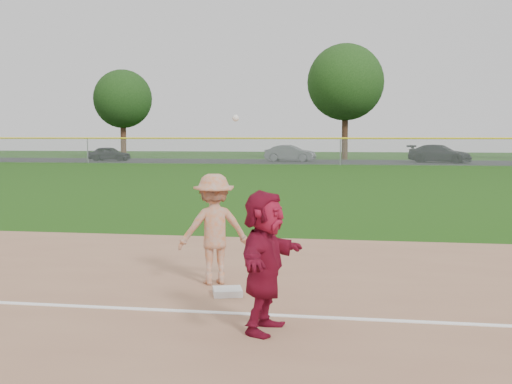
% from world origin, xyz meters
% --- Properties ---
extents(ground, '(160.00, 160.00, 0.00)m').
position_xyz_m(ground, '(0.00, 0.00, 0.00)').
color(ground, '#1B440D').
rests_on(ground, ground).
extents(foul_line, '(60.00, 0.10, 0.01)m').
position_xyz_m(foul_line, '(0.00, -0.80, 0.03)').
color(foul_line, white).
rests_on(foul_line, infield_dirt).
extents(parking_asphalt, '(120.00, 10.00, 0.01)m').
position_xyz_m(parking_asphalt, '(0.00, 46.00, 0.01)').
color(parking_asphalt, black).
rests_on(parking_asphalt, ground).
extents(first_base, '(0.48, 0.48, 0.09)m').
position_xyz_m(first_base, '(-0.16, 0.10, 0.06)').
color(first_base, silver).
rests_on(first_base, infield_dirt).
extents(base_runner, '(0.74, 1.51, 1.56)m').
position_xyz_m(base_runner, '(0.58, -1.42, 0.80)').
color(base_runner, maroon).
rests_on(base_runner, infield_dirt).
extents(car_left, '(3.67, 1.54, 1.24)m').
position_xyz_m(car_left, '(-20.17, 44.90, 0.63)').
color(car_left, black).
rests_on(car_left, parking_asphalt).
extents(car_mid, '(4.36, 1.90, 1.39)m').
position_xyz_m(car_mid, '(-4.44, 46.02, 0.71)').
color(car_mid, '#505256').
rests_on(car_mid, parking_asphalt).
extents(car_right, '(5.43, 3.68, 1.46)m').
position_xyz_m(car_right, '(7.81, 45.52, 0.74)').
color(car_right, black).
rests_on(car_right, parking_asphalt).
extents(first_base_play, '(1.19, 0.97, 2.44)m').
position_xyz_m(first_base_play, '(-0.49, 0.74, 0.82)').
color(first_base_play, '#9E9EA0').
rests_on(first_base_play, infield_dirt).
extents(outfield_fence, '(110.00, 0.12, 110.00)m').
position_xyz_m(outfield_fence, '(0.00, 40.00, 1.96)').
color(outfield_fence, '#999EA0').
rests_on(outfield_fence, ground).
extents(tree_1, '(5.80, 5.80, 8.75)m').
position_xyz_m(tree_1, '(-22.00, 53.00, 5.83)').
color(tree_1, '#3D2316').
rests_on(tree_1, ground).
extents(tree_2, '(7.00, 7.00, 10.58)m').
position_xyz_m(tree_2, '(0.00, 51.50, 7.06)').
color(tree_2, '#342013').
rests_on(tree_2, ground).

